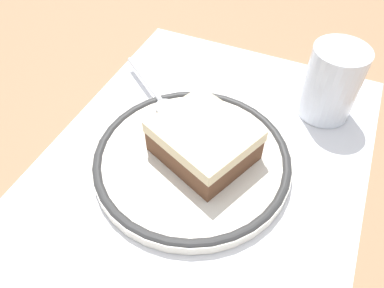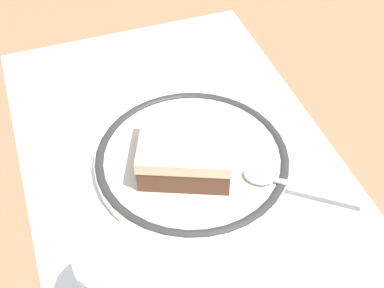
% 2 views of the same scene
% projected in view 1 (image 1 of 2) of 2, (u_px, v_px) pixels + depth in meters
% --- Properties ---
extents(ground_plane, '(2.40, 2.40, 0.00)m').
position_uv_depth(ground_plane, '(192.00, 182.00, 0.40)').
color(ground_plane, '#9E7551').
extents(placemat, '(0.51, 0.35, 0.00)m').
position_uv_depth(placemat, '(192.00, 181.00, 0.40)').
color(placemat, white).
rests_on(placemat, ground_plane).
extents(plate, '(0.22, 0.22, 0.02)m').
position_uv_depth(plate, '(192.00, 159.00, 0.41)').
color(plate, silver).
rests_on(plate, placemat).
extents(cake_slice, '(0.12, 0.12, 0.04)m').
position_uv_depth(cake_slice, '(204.00, 141.00, 0.39)').
color(cake_slice, brown).
rests_on(cake_slice, plate).
extents(spoon, '(0.09, 0.12, 0.01)m').
position_uv_depth(spoon, '(159.00, 98.00, 0.46)').
color(spoon, silver).
rests_on(spoon, plate).
extents(cup, '(0.06, 0.06, 0.09)m').
position_uv_depth(cup, '(330.00, 86.00, 0.44)').
color(cup, silver).
rests_on(cup, placemat).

